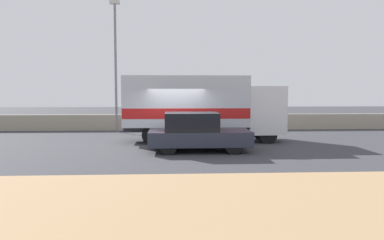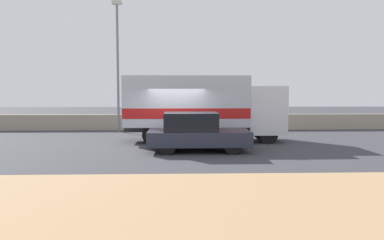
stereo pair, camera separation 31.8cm
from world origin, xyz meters
TOP-DOWN VIEW (x-y plane):
  - ground_plane at (0.00, 0.00)m, footprint 80.00×80.00m
  - dirt_shoulder_foreground at (0.00, -7.23)m, footprint 60.00×5.06m
  - stone_wall_backdrop at (0.00, 7.68)m, footprint 60.00×0.35m
  - street_lamp at (-3.44, 6.66)m, footprint 0.56×0.28m
  - box_truck at (1.09, 2.44)m, footprint 7.45×2.38m
  - car_hatchback at (0.78, -0.49)m, footprint 4.02×1.85m

SIDE VIEW (x-z plane):
  - ground_plane at x=0.00m, z-range 0.00..0.00m
  - dirt_shoulder_foreground at x=0.00m, z-range 0.00..0.04m
  - stone_wall_backdrop at x=0.00m, z-range 0.00..0.95m
  - car_hatchback at x=0.78m, z-range -0.01..1.54m
  - box_truck at x=1.09m, z-range 0.16..3.24m
  - street_lamp at x=-3.44m, z-range 0.56..8.08m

